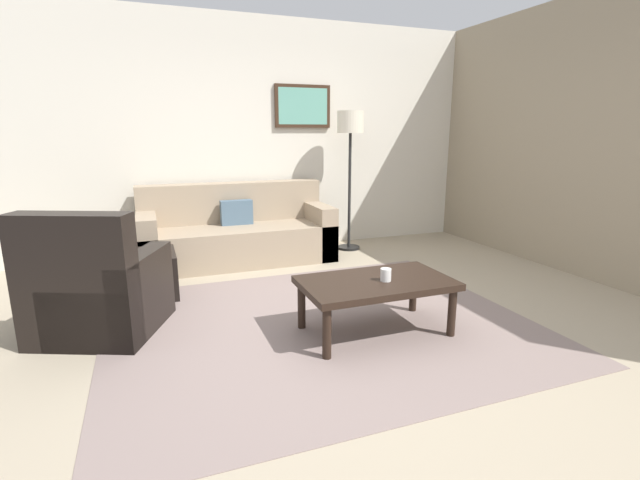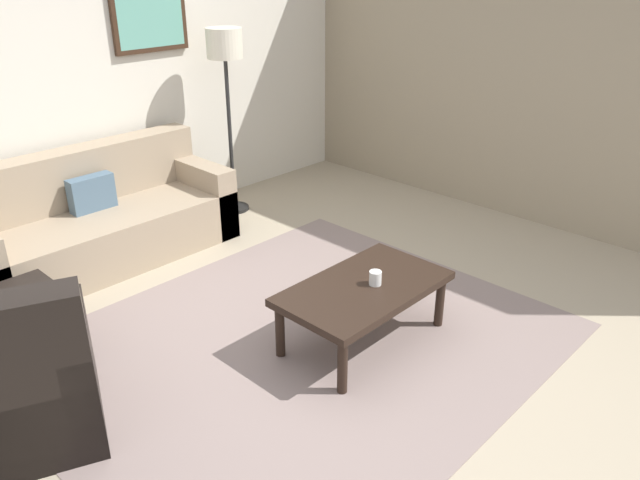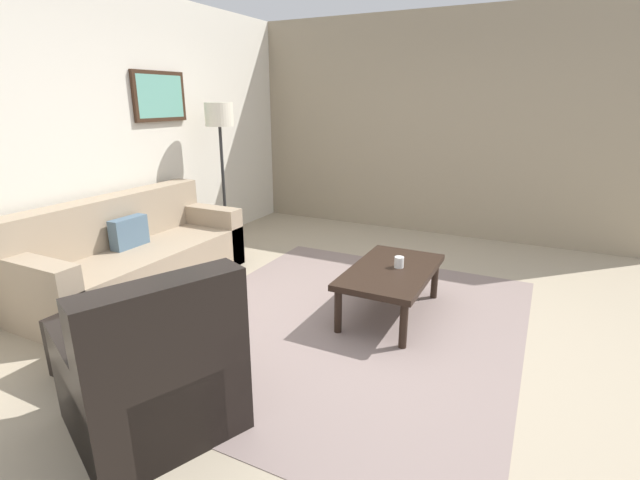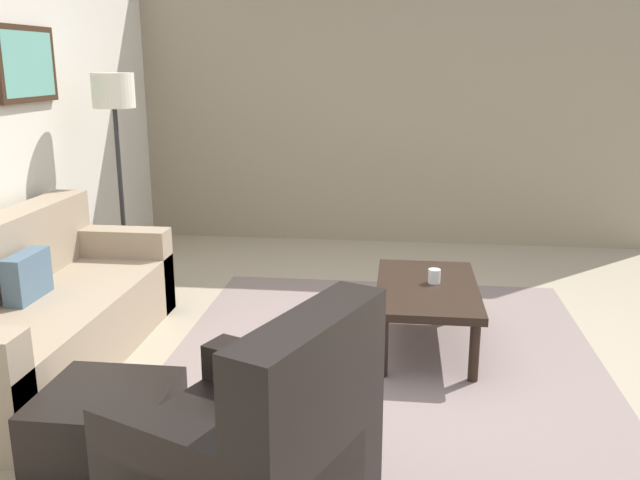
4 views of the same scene
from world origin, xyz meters
name	(u,v)px [view 2 (image 2 of 4)]	position (x,y,z in m)	size (l,w,h in m)	color
ground_plane	(299,344)	(0.00, 0.00, 0.00)	(8.00, 8.00, 0.00)	tan
rear_partition	(73,75)	(0.00, 2.60, 1.40)	(6.00, 0.12, 2.80)	silver
stone_feature_panel	(542,67)	(3.00, 0.00, 1.40)	(0.12, 5.20, 2.80)	gray
area_rug	(299,344)	(0.00, 0.00, 0.00)	(3.18, 2.67, 0.01)	gray
couch_main	(95,223)	(-0.25, 2.12, 0.30)	(2.14, 0.86, 0.88)	gray
armchair_leather	(13,392)	(-1.59, 0.42, 0.31)	(1.05, 1.05, 0.95)	black
ottoman	(19,327)	(-1.27, 1.18, 0.20)	(0.56, 0.56, 0.40)	black
coffee_table	(364,292)	(0.33, -0.26, 0.36)	(1.10, 0.64, 0.41)	black
cup	(375,278)	(0.38, -0.31, 0.46)	(0.08, 0.08, 0.09)	white
lamp_standing	(226,63)	(1.19, 2.11, 1.41)	(0.32, 0.32, 1.71)	black
framed_artwork	(150,21)	(0.72, 2.51, 1.77)	(0.72, 0.04, 0.52)	#382316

